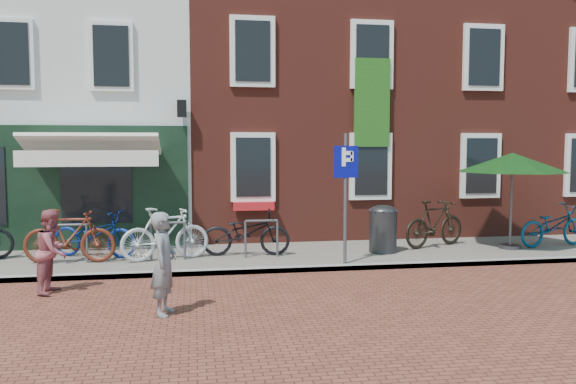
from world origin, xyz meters
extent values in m
plane|color=brown|center=(0.00, 0.00, 0.00)|extent=(80.00, 80.00, 0.00)
cube|color=slate|center=(1.00, 1.50, 0.05)|extent=(24.00, 3.00, 0.10)
cube|color=silver|center=(-5.00, 7.00, 4.50)|extent=(8.00, 8.00, 9.00)
cube|color=maroon|center=(2.00, 7.00, 5.00)|extent=(6.00, 8.00, 10.00)
cube|color=maroon|center=(8.00, 7.00, 5.00)|extent=(6.00, 8.00, 10.00)
cylinder|color=#2F2F31|center=(3.30, 1.33, 0.57)|extent=(0.63, 0.63, 0.94)
ellipsoid|color=#2F2F31|center=(3.30, 1.33, 1.11)|extent=(0.63, 0.63, 0.28)
cylinder|color=#4C4C4F|center=(2.12, 0.25, 1.44)|extent=(0.07, 0.07, 2.68)
cube|color=#070B88|center=(2.12, 0.23, 2.20)|extent=(0.50, 0.04, 0.65)
cylinder|color=#4C4C4F|center=(6.43, 1.30, 0.14)|extent=(0.50, 0.50, 0.08)
cylinder|color=#4C4C4F|center=(6.43, 1.30, 1.17)|extent=(0.06, 0.06, 2.14)
cone|color=#0E360E|center=(6.43, 1.30, 2.24)|extent=(2.54, 2.54, 0.45)
imported|color=slate|center=(-1.39, -2.46, 0.78)|extent=(0.48, 0.63, 1.55)
imported|color=#9E4B53|center=(-3.36, -0.82, 0.72)|extent=(0.66, 0.78, 1.44)
imported|color=#562113|center=(-3.50, 1.21, 0.67)|extent=(1.92, 0.68, 1.13)
imported|color=navy|center=(-3.10, 1.78, 0.61)|extent=(2.05, 1.29, 1.02)
imported|color=#BCBCBF|center=(-1.55, 1.19, 0.67)|extent=(1.95, 0.99, 1.13)
imported|color=black|center=(0.18, 1.45, 0.61)|extent=(2.00, 0.88, 1.02)
imported|color=black|center=(4.75, 1.79, 0.67)|extent=(1.94, 1.22, 1.13)
imported|color=navy|center=(7.60, 1.40, 0.61)|extent=(2.03, 1.03, 1.02)
camera|label=1|loc=(-0.92, -11.09, 2.54)|focal=35.76mm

